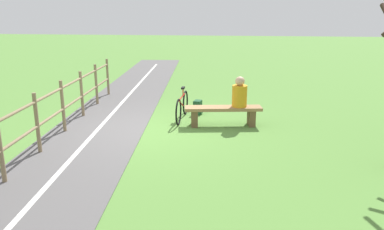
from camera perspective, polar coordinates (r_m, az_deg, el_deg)
ground_plane at (r=9.44m, az=-6.69°, el=-2.16°), size 80.00×80.00×0.00m
paved_path at (r=6.30m, az=-23.48°, el=-12.53°), size 5.98×36.05×0.02m
path_centre_line at (r=6.30m, az=-23.49°, el=-12.45°), size 3.35×31.84×0.00m
bench at (r=9.61m, az=4.76°, el=0.40°), size 2.00×0.74×0.50m
person_seated at (r=9.56m, az=7.26°, el=3.20°), size 0.44×0.44×0.78m
bicycle at (r=10.15m, az=-1.52°, el=1.33°), size 0.09×1.76×0.87m
backpack at (r=10.71m, az=0.91°, el=1.16°), size 0.28×0.30×0.40m
fence_roadside at (r=8.88m, az=-20.75°, el=0.74°), size 1.03×10.03×1.27m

